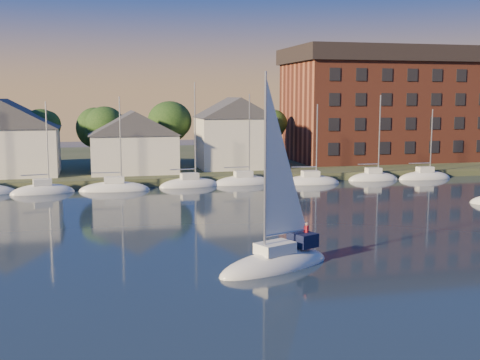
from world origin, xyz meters
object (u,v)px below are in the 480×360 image
object	(u,v)px
hero_sailboat	(277,259)
clubhouse_centre	(134,141)
clubhouse_west	(4,136)
condo_block	(385,104)
clubhouse_east	(234,132)

from	to	relation	value
hero_sailboat	clubhouse_centre	bearing A→B (deg)	-105.63
clubhouse_west	clubhouse_centre	xyz separation A→B (m)	(16.00, -1.00, -0.80)
clubhouse_centre	condo_block	bearing A→B (deg)	11.24
clubhouse_west	hero_sailboat	size ratio (longest dim) A/B	1.01
clubhouse_centre	clubhouse_east	xyz separation A→B (m)	(14.00, 2.00, 0.87)
condo_block	hero_sailboat	bearing A→B (deg)	-123.27
clubhouse_centre	hero_sailboat	xyz separation A→B (m)	(6.02, -43.83, -4.56)
condo_block	hero_sailboat	size ratio (longest dim) A/B	2.30
condo_block	hero_sailboat	xyz separation A→B (m)	(-33.98, -51.78, -9.22)
clubhouse_centre	condo_block	size ratio (longest dim) A/B	0.37
hero_sailboat	clubhouse_east	bearing A→B (deg)	-123.33
clubhouse_east	hero_sailboat	world-z (taller)	hero_sailboat
clubhouse_east	clubhouse_west	bearing A→B (deg)	-178.09
clubhouse_west	clubhouse_east	distance (m)	30.02
clubhouse_west	hero_sailboat	xyz separation A→B (m)	(22.02, -44.83, -5.36)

